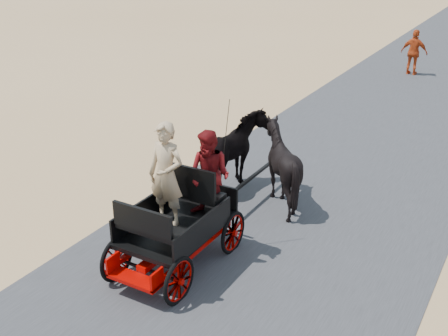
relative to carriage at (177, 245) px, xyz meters
The scene contains 8 objects.
ground 1.41m from the carriage, 41.87° to the left, with size 140.00×140.00×0.00m, color tan.
road 1.40m from the carriage, 41.87° to the left, with size 6.00×140.00×0.01m, color #38383A.
carriage is the anchor object (origin of this frame).
horse_left 3.09m from the carriage, 100.39° to the left, with size 0.91×2.01×1.70m, color black.
horse_right 3.09m from the carriage, 79.61° to the left, with size 1.37×1.54×1.70m, color black.
driver_man 1.28m from the carriage, 165.96° to the left, with size 0.66×0.43×1.80m, color tan.
passenger_woman 1.33m from the carriage, 63.43° to the left, with size 0.77×0.60×1.58m, color #660C0F.
pedestrian 15.49m from the carriage, 88.64° to the left, with size 1.01×0.42×1.73m, color #B33B14.
Camera 1 is at (3.84, -7.65, 5.43)m, focal length 45.00 mm.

